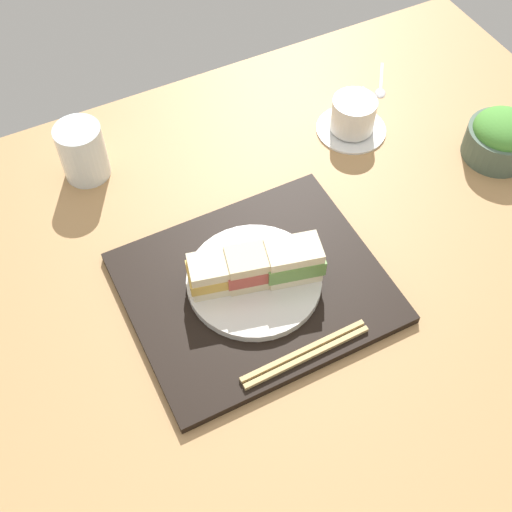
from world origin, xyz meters
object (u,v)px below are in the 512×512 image
Objects in this scene: sandwich_plate at (255,280)px; teaspoon at (381,87)px; coffee_cup at (353,117)px; drinking_glass at (83,152)px; salad_bowl at (501,137)px; sandwich_near at (217,273)px; sandwich_far at (293,259)px; sandwich_middle at (255,266)px; chopsticks_pair at (305,354)px.

teaspoon is at bearing 35.45° from sandwich_plate.
coffee_cup is 1.26× the size of drinking_glass.
sandwich_near is at bearing -175.23° from salad_bowl.
coffee_cup reaches higher than sandwich_plate.
sandwich_near is at bearing 164.35° from sandwich_plate.
sandwich_far reaches higher than sandwich_near.
teaspoon is (41.12, 29.28, -1.74)cm from sandwich_plate.
sandwich_near is 54.75cm from salad_bowl.
sandwich_middle reaches higher than sandwich_plate.
sandwich_middle reaches higher than chopsticks_pair.
sandwich_near is 16.66cm from chopsticks_pair.
coffee_cup is at bearing 50.51° from chopsticks_pair.
sandwich_near is 5.45cm from sandwich_middle.
sandwich_near is at bearing -149.05° from teaspoon.
teaspoon is (46.36, 27.81, -5.00)cm from sandwich_near.
sandwich_far is at bearing -15.65° from sandwich_middle.
sandwich_middle is 0.75× the size of coffee_cup.
sandwich_near is at bearing -149.71° from coffee_cup.
drinking_glass is (-14.58, 33.37, 2.80)cm from sandwich_plate.
drinking_glass is (-15.31, 47.03, 3.10)cm from chopsticks_pair.
coffee_cup is at bearing -13.91° from drinking_glass.
sandwich_middle is 0.95× the size of drinking_glass.
sandwich_plate reaches higher than chopsticks_pair.
sandwich_far is at bearing -139.40° from teaspoon.
sandwich_near reaches higher than chopsticks_pair.
sandwich_near is at bearing 164.35° from sandwich_far.
sandwich_plate is at bearing -90.00° from sandwich_middle.
drinking_glass reaches higher than teaspoon.
chopsticks_pair is at bearing -129.49° from coffee_cup.
sandwich_middle is at bearing -143.74° from coffee_cup.
coffee_cup is at bearing 36.26° from sandwich_plate.
chopsticks_pair is at bearing -68.43° from sandwich_near.
sandwich_near is 0.74× the size of coffee_cup.
sandwich_plate reaches higher than teaspoon.
sandwich_plate is at bearing 93.08° from chopsticks_pair.
sandwich_near is at bearing -73.70° from drinking_glass.
salad_bowl is (49.30, 6.02, -1.60)cm from sandwich_middle.
salad_bowl is at bearing 4.77° from sandwich_near.
chopsticks_pair is 2.14× the size of teaspoon.
sandwich_plate is 6.35cm from sandwich_near.
sandwich_far is 40.09cm from drinking_glass.
chopsticks_pair is (-4.51, -12.20, -3.91)cm from sandwich_far.
sandwich_near is 10.90cm from sandwich_far.
coffee_cup is at bearing 139.44° from salad_bowl.
drinking_glass is (-63.87, 27.35, 0.94)cm from salad_bowl.
coffee_cup reaches higher than teaspoon.
chopsticks_pair is (5.98, -15.14, -3.57)cm from sandwich_near.
drinking_glass reaches higher than sandwich_near.
teaspoon is at bearing 46.76° from chopsticks_pair.
sandwich_middle is 0.79× the size of salad_bowl.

